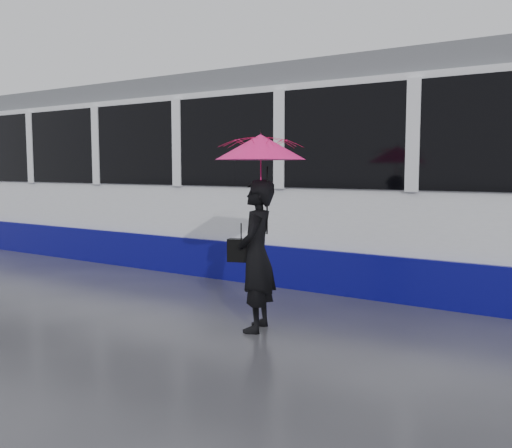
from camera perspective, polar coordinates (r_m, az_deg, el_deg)
The scene contains 6 objects.
ground at distance 7.90m, azimuth -5.57°, elevation -7.46°, with size 90.00×90.00×0.00m, color #2C2B31.
rails at distance 9.92m, azimuth 3.68°, elevation -4.69°, with size 34.00×1.51×0.02m.
tram at distance 9.30m, azimuth 8.98°, elevation 4.65°, with size 26.00×2.56×3.35m.
woman at distance 6.23m, azimuth 0.05°, elevation -3.19°, with size 0.61×0.40×1.66m, color black.
umbrella at distance 6.13m, azimuth 0.44°, elevation 5.94°, with size 1.25×1.25×1.12m.
handbag at distance 6.37m, azimuth -1.49°, elevation -2.64°, with size 0.32×0.22×0.44m.
Camera 1 is at (4.90, -5.94, 1.79)m, focal length 40.00 mm.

